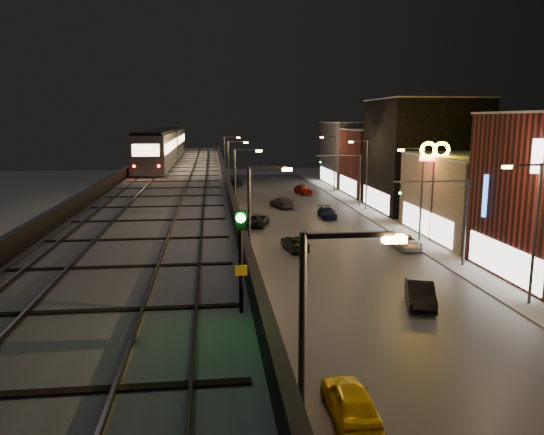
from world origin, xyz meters
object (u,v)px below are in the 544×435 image
car_onc_white (327,213)px  car_mid_silver (257,220)px  rail_signal (241,241)px  car_far_white (236,182)px  car_onc_silver (420,295)px  car_onc_red (303,190)px  car_near_white (295,244)px  car_onc_dark (406,243)px  car_taxi (350,402)px  subway_train (165,145)px  car_mid_dark (282,203)px

car_onc_white → car_mid_silver: bearing=-156.7°
rail_signal → car_far_white: 79.87m
car_far_white → car_onc_white: car_far_white is taller
rail_signal → car_onc_silver: (12.16, 17.40, -7.78)m
car_onc_silver → rail_signal: bearing=-108.6°
rail_signal → car_onc_red: 69.80m
car_onc_red → car_far_white: bearing=119.0°
car_near_white → rail_signal: bearing=69.2°
car_near_white → car_onc_dark: size_ratio=0.94×
car_taxi → car_onc_white: bearing=-101.2°
rail_signal → car_onc_dark: size_ratio=0.62×
car_far_white → car_onc_white: 33.11m
car_near_white → car_onc_red: size_ratio=0.93×
rail_signal → car_far_white: (3.48, 79.41, -7.79)m
subway_train → car_far_white: 28.32m
rail_signal → car_onc_silver: rail_signal is taller
car_taxi → car_near_white: car_taxi is taller
car_far_white → car_onc_red: car_onc_red is taller
car_mid_silver → car_onc_white: car_mid_silver is taller
car_mid_dark → car_onc_white: 9.12m
subway_train → car_mid_silver: subway_train is taller
car_taxi → car_near_white: 26.91m
car_mid_dark → car_onc_white: size_ratio=1.11×
rail_signal → car_taxi: size_ratio=0.64×
car_near_white → car_onc_white: size_ratio=0.93×
car_mid_dark → car_onc_red: car_onc_red is taller
car_mid_silver → car_onc_dark: 17.43m
car_onc_dark → car_onc_red: (-3.18, 36.07, 0.14)m
car_mid_silver → car_mid_dark: size_ratio=1.00×
subway_train → car_onc_dark: (23.09, -22.06, -7.90)m
subway_train → car_onc_white: bearing=-18.3°
car_taxi → car_mid_silver: size_ratio=0.88×
car_far_white → car_onc_red: size_ratio=1.00×
subway_train → rail_signal: subway_train is taller
rail_signal → car_near_white: (6.53, 32.31, -7.87)m
subway_train → rail_signal: bearing=-83.2°
car_onc_silver → car_onc_red: (1.35, 50.63, -0.02)m
car_onc_silver → car_taxi: bearing=-106.4°
car_near_white → car_onc_silver: (5.63, -14.91, 0.09)m
rail_signal → car_taxi: 10.55m
subway_train → car_far_white: bearing=68.7°
car_taxi → car_far_white: size_ratio=0.97×
car_onc_white → rail_signal: bearing=-104.2°
car_onc_white → car_onc_dark: bearing=-75.4°
car_near_white → car_far_white: 47.20m
rail_signal → car_taxi: bearing=50.6°
rail_signal → car_mid_dark: (8.51, 55.68, -7.83)m
car_onc_silver → car_onc_red: car_onc_silver is taller
car_mid_dark → car_far_white: size_ratio=1.11×
rail_signal → car_onc_white: bearing=74.9°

